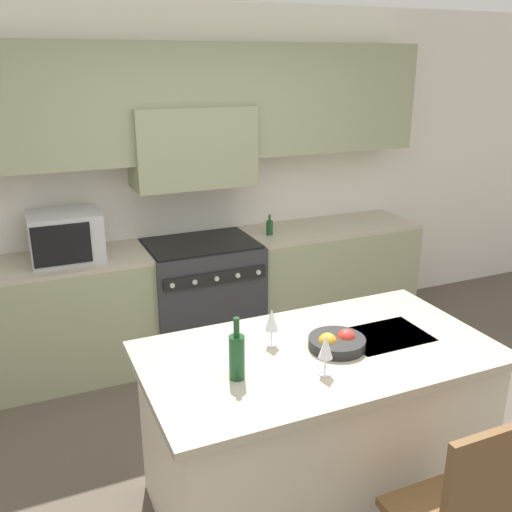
% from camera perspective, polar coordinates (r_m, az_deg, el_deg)
% --- Properties ---
extents(ground_plane, '(10.00, 10.00, 0.00)m').
position_cam_1_polar(ground_plane, '(3.41, 5.80, -22.91)').
color(ground_plane, brown).
extents(back_cabinetry, '(10.00, 0.46, 2.70)m').
position_cam_1_polar(back_cabinetry, '(4.56, -6.92, 10.51)').
color(back_cabinetry, silver).
rests_on(back_cabinetry, ground_plane).
extents(back_counter, '(3.85, 0.62, 0.92)m').
position_cam_1_polar(back_counter, '(4.65, -5.47, -4.04)').
color(back_counter, gray).
rests_on(back_counter, ground_plane).
extents(range_stove, '(0.86, 0.70, 0.92)m').
position_cam_1_polar(range_stove, '(4.63, -5.38, -4.10)').
color(range_stove, '#2D2D33').
rests_on(range_stove, ground_plane).
extents(microwave, '(0.49, 0.42, 0.34)m').
position_cam_1_polar(microwave, '(4.25, -18.53, 1.89)').
color(microwave, '#B7B7BC').
rests_on(microwave, back_counter).
extents(kitchen_island, '(1.77, 0.97, 0.90)m').
position_cam_1_polar(kitchen_island, '(3.14, 6.07, -16.51)').
color(kitchen_island, beige).
rests_on(kitchen_island, ground_plane).
extents(island_chair, '(0.42, 0.40, 0.99)m').
position_cam_1_polar(island_chair, '(2.65, 19.85, -22.95)').
color(island_chair, brown).
rests_on(island_chair, ground_plane).
extents(wine_bottle, '(0.07, 0.07, 0.30)m').
position_cam_1_polar(wine_bottle, '(2.60, -1.93, -9.93)').
color(wine_bottle, '#194723').
rests_on(wine_bottle, kitchen_island).
extents(wine_glass_near, '(0.07, 0.07, 0.20)m').
position_cam_1_polar(wine_glass_near, '(2.63, 6.99, -9.09)').
color(wine_glass_near, white).
rests_on(wine_glass_near, kitchen_island).
extents(wine_glass_far, '(0.07, 0.07, 0.20)m').
position_cam_1_polar(wine_glass_far, '(2.87, 1.58, -6.49)').
color(wine_glass_far, white).
rests_on(wine_glass_far, kitchen_island).
extents(fruit_bowl, '(0.29, 0.29, 0.10)m').
position_cam_1_polar(fruit_bowl, '(2.92, 8.06, -8.51)').
color(fruit_bowl, black).
rests_on(fruit_bowl, kitchen_island).
extents(oil_bottle_on_counter, '(0.05, 0.05, 0.17)m').
position_cam_1_polar(oil_bottle_on_counter, '(4.65, 1.36, 2.90)').
color(oil_bottle_on_counter, '#194723').
rests_on(oil_bottle_on_counter, back_counter).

